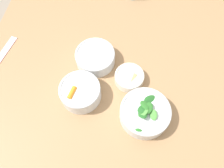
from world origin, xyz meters
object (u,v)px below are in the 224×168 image
Objects in this scene: bowl_beans_hotdog at (95,58)px; bowl_cookies at (129,77)px; bowl_greens at (145,113)px; bowl_carrots at (80,92)px.

bowl_cookies is at bearing -114.18° from bowl_beans_hotdog.
bowl_greens is 0.16m from bowl_cookies.
bowl_greens is 1.56× the size of bowl_cookies.
bowl_greens reaches higher than bowl_cookies.
bowl_cookies is (-0.07, -0.15, -0.01)m from bowl_beans_hotdog.
bowl_greens reaches higher than bowl_carrots.
bowl_beans_hotdog is (0.16, -0.03, -0.01)m from bowl_carrots.
bowl_cookies is (0.14, 0.07, -0.01)m from bowl_greens.
bowl_carrots is at bearing 119.27° from bowl_cookies.
bowl_beans_hotdog reaches higher than bowl_cookies.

